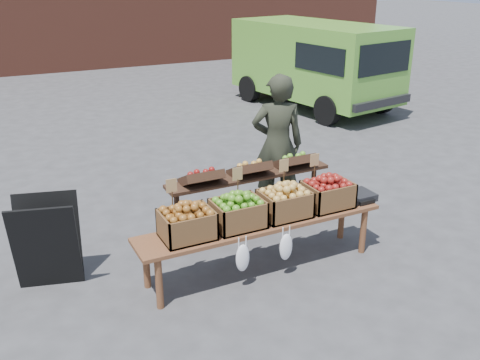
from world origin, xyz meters
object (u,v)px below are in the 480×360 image
back_table (249,197)px  vendor (277,145)px  delivery_van (314,66)px  display_bench (261,245)px  crate_red_apples (285,204)px  chalkboard_sign (47,242)px  crate_golden_apples (187,225)px  crate_russet_pears (238,214)px  weighing_scale (358,196)px  crate_green_apples (328,194)px

back_table → vendor: bearing=37.6°
delivery_van → display_bench: bearing=-137.6°
delivery_van → back_table: bearing=-139.9°
display_bench → crate_red_apples: size_ratio=5.40×
display_bench → back_table: bearing=72.1°
chalkboard_sign → delivery_van: bearing=52.9°
crate_golden_apples → crate_russet_pears: 0.55m
crate_russet_pears → chalkboard_sign: bearing=158.7°
crate_red_apples → crate_russet_pears: bearing=180.0°
chalkboard_sign → crate_russet_pears: size_ratio=1.91×
crate_golden_apples → crate_red_apples: size_ratio=1.00×
back_table → delivery_van: bearing=49.8°
back_table → crate_golden_apples: bearing=-145.8°
vendor → crate_red_apples: (-0.63, -1.24, -0.20)m
back_table → crate_russet_pears: back_table is taller
delivery_van → crate_red_apples: bearing=-135.9°
delivery_van → crate_red_apples: (-4.27, -5.82, -0.24)m
crate_russet_pears → weighing_scale: bearing=0.0°
delivery_van → crate_red_apples: size_ratio=8.46×
display_bench → crate_golden_apples: size_ratio=5.40×
delivery_van → crate_golden_apples: (-5.37, -5.82, -0.24)m
crate_green_apples → weighing_scale: bearing=0.0°
crate_russet_pears → crate_red_apples: same height
back_table → crate_russet_pears: bearing=-125.2°
chalkboard_sign → crate_red_apples: size_ratio=1.91×
vendor → chalkboard_sign: (-2.96, -0.55, -0.44)m
delivery_van → weighing_scale: (-3.30, -5.82, -0.34)m
vendor → display_bench: vendor is taller
vendor → back_table: vendor is taller
vendor → display_bench: bearing=76.3°
crate_green_apples → delivery_van: bearing=57.4°
back_table → weighing_scale: back_table is taller
crate_golden_apples → weighing_scale: bearing=0.0°
crate_red_apples → crate_golden_apples: bearing=180.0°
display_bench → weighing_scale: weighing_scale is taller
weighing_scale → crate_green_apples: bearing=180.0°
delivery_van → crate_golden_apples: 7.92m
crate_golden_apples → weighing_scale: (2.08, 0.00, -0.10)m
vendor → crate_russet_pears: size_ratio=3.65×
crate_golden_apples → crate_green_apples: bearing=0.0°
vendor → display_bench: 1.66m
chalkboard_sign → crate_green_apples: chalkboard_sign is taller
vendor → weighing_scale: size_ratio=5.37×
crate_golden_apples → display_bench: bearing=0.0°
delivery_van → weighing_scale: size_ratio=12.44×
back_table → crate_red_apples: (0.04, -0.72, 0.19)m
crate_golden_apples → crate_red_apples: bearing=0.0°
delivery_van → crate_red_apples: delivery_van is taller
crate_green_apples → weighing_scale: size_ratio=1.47×
back_table → crate_red_apples: 0.75m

